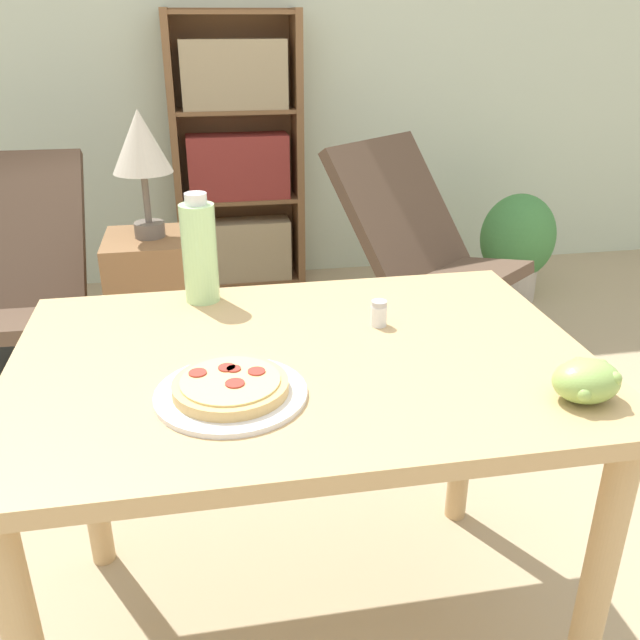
# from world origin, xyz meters

# --- Properties ---
(wall_back) EXTENTS (8.00, 0.05, 2.60)m
(wall_back) POSITION_xyz_m (0.00, 2.62, 1.30)
(wall_back) COLOR silver
(wall_back) RESTS_ON ground_plane
(dining_table) EXTENTS (1.13, 0.78, 0.75)m
(dining_table) POSITION_xyz_m (-0.02, 0.10, 0.64)
(dining_table) COLOR tan
(dining_table) RESTS_ON ground_plane
(pizza_on_plate) EXTENTS (0.27, 0.27, 0.04)m
(pizza_on_plate) POSITION_xyz_m (-0.17, -0.04, 0.76)
(pizza_on_plate) COLOR white
(pizza_on_plate) RESTS_ON dining_table
(grape_bunch) EXTENTS (0.12, 0.10, 0.08)m
(grape_bunch) POSITION_xyz_m (0.44, -0.16, 0.78)
(grape_bunch) COLOR #93BC5B
(grape_bunch) RESTS_ON dining_table
(drink_bottle) EXTENTS (0.08, 0.08, 0.25)m
(drink_bottle) POSITION_xyz_m (-0.20, 0.41, 0.87)
(drink_bottle) COLOR #B7EAA3
(drink_bottle) RESTS_ON dining_table
(salt_shaker) EXTENTS (0.04, 0.04, 0.06)m
(salt_shaker) POSITION_xyz_m (0.16, 0.20, 0.77)
(salt_shaker) COLOR white
(salt_shaker) RESTS_ON dining_table
(lounge_chair_near) EXTENTS (0.59, 0.77, 0.88)m
(lounge_chair_near) POSITION_xyz_m (-0.94, 1.41, 0.29)
(lounge_chair_near) COLOR black
(lounge_chair_near) RESTS_ON ground_plane
(lounge_chair_far) EXTENTS (0.87, 0.96, 0.88)m
(lounge_chair_far) POSITION_xyz_m (0.73, 1.50, 0.29)
(lounge_chair_far) COLOR black
(lounge_chair_far) RESTS_ON ground_plane
(bookshelf) EXTENTS (0.66, 0.24, 1.39)m
(bookshelf) POSITION_xyz_m (0.01, 2.48, 0.66)
(bookshelf) COLOR brown
(bookshelf) RESTS_ON ground_plane
(side_table) EXTENTS (0.34, 0.34, 0.62)m
(side_table) POSITION_xyz_m (-0.38, 1.38, 0.31)
(side_table) COLOR brown
(side_table) RESTS_ON ground_plane
(table_lamp) EXTENTS (0.21, 0.21, 0.45)m
(table_lamp) POSITION_xyz_m (-0.38, 1.38, 0.94)
(table_lamp) COLOR #665B51
(table_lamp) RESTS_ON side_table
(potted_plant_floor) EXTENTS (0.38, 0.33, 0.55)m
(potted_plant_floor) POSITION_xyz_m (1.38, 1.98, 0.30)
(potted_plant_floor) COLOR #BCB2A3
(potted_plant_floor) RESTS_ON ground_plane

